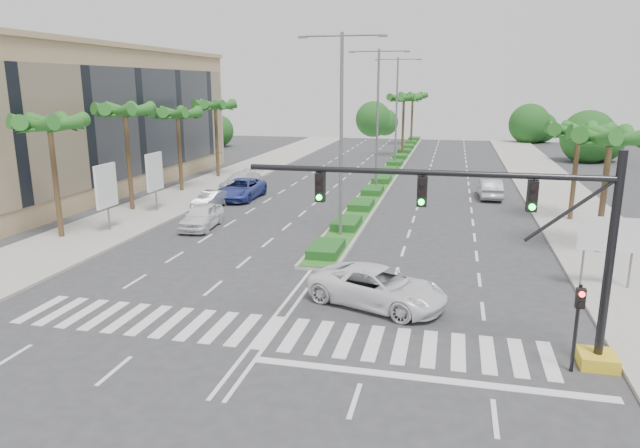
# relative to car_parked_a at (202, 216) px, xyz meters

# --- Properties ---
(ground) EXTENTS (160.00, 160.00, 0.00)m
(ground) POSITION_rel_car_parked_a_xyz_m (9.28, -14.37, -0.79)
(ground) COLOR #333335
(ground) RESTS_ON ground
(footpath_right) EXTENTS (6.00, 120.00, 0.15)m
(footpath_right) POSITION_rel_car_parked_a_xyz_m (24.48, 5.63, -0.72)
(footpath_right) COLOR gray
(footpath_right) RESTS_ON ground
(footpath_left) EXTENTS (6.00, 120.00, 0.15)m
(footpath_left) POSITION_rel_car_parked_a_xyz_m (-5.92, 5.63, -0.72)
(footpath_left) COLOR gray
(footpath_left) RESTS_ON ground
(median) EXTENTS (2.20, 75.00, 0.20)m
(median) POSITION_rel_car_parked_a_xyz_m (9.28, 30.63, -0.69)
(median) COLOR gray
(median) RESTS_ON ground
(median_grass) EXTENTS (1.80, 75.00, 0.04)m
(median_grass) POSITION_rel_car_parked_a_xyz_m (9.28, 30.63, -0.57)
(median_grass) COLOR #25591E
(median_grass) RESTS_ON median
(building) EXTENTS (12.00, 36.00, 12.00)m
(building) POSITION_rel_car_parked_a_xyz_m (-16.72, 11.63, 5.21)
(building) COLOR tan
(building) RESTS_ON ground
(signal_gantry) EXTENTS (12.60, 1.20, 7.20)m
(signal_gantry) POSITION_rel_car_parked_a_xyz_m (18.55, -14.37, 2.66)
(signal_gantry) COLOR gold
(signal_gantry) RESTS_ON ground
(pedestrian_signal) EXTENTS (0.28, 0.36, 3.00)m
(pedestrian_signal) POSITION_rel_car_parked_a_xyz_m (19.88, -15.05, 1.25)
(pedestrian_signal) COLOR black
(pedestrian_signal) RESTS_ON ground
(direction_sign) EXTENTS (2.70, 0.11, 3.40)m
(direction_sign) POSITION_rel_car_parked_a_xyz_m (22.78, -6.38, 1.66)
(direction_sign) COLOR slate
(direction_sign) RESTS_ON ground
(billboard_near) EXTENTS (0.18, 2.10, 4.35)m
(billboard_near) POSITION_rel_car_parked_a_xyz_m (-5.22, -2.37, 2.17)
(billboard_near) COLOR slate
(billboard_near) RESTS_ON ground
(billboard_far) EXTENTS (0.18, 2.10, 4.35)m
(billboard_far) POSITION_rel_car_parked_a_xyz_m (-5.22, 3.63, 2.17)
(billboard_far) COLOR slate
(billboard_far) RESTS_ON ground
(palm_left_near) EXTENTS (4.57, 4.68, 7.55)m
(palm_left_near) POSITION_rel_car_parked_a_xyz_m (-7.22, -4.37, 5.90)
(palm_left_near) COLOR brown
(palm_left_near) RESTS_ON ground
(palm_left_mid) EXTENTS (4.57, 4.68, 7.95)m
(palm_left_mid) POSITION_rel_car_parked_a_xyz_m (-7.22, 3.63, 6.28)
(palm_left_mid) COLOR brown
(palm_left_mid) RESTS_ON ground
(palm_left_far) EXTENTS (4.57, 4.68, 7.35)m
(palm_left_far) POSITION_rel_car_parked_a_xyz_m (-7.22, 11.63, 5.70)
(palm_left_far) COLOR brown
(palm_left_far) RESTS_ON ground
(palm_left_end) EXTENTS (4.57, 4.68, 7.75)m
(palm_left_end) POSITION_rel_car_parked_a_xyz_m (-7.22, 19.63, 6.09)
(palm_left_end) COLOR brown
(palm_left_end) RESTS_ON ground
(palm_right_near) EXTENTS (4.57, 4.68, 7.05)m
(palm_right_near) POSITION_rel_car_parked_a_xyz_m (23.78, -0.37, 5.41)
(palm_right_near) COLOR brown
(palm_right_near) RESTS_ON ground
(palm_right_far) EXTENTS (4.57, 4.68, 6.75)m
(palm_right_far) POSITION_rel_car_parked_a_xyz_m (23.78, 7.63, 5.12)
(palm_right_far) COLOR brown
(palm_right_far) RESTS_ON ground
(palm_median_a) EXTENTS (4.57, 4.68, 8.05)m
(palm_median_a) POSITION_rel_car_parked_a_xyz_m (9.28, 40.63, 6.38)
(palm_median_a) COLOR brown
(palm_median_a) RESTS_ON ground
(palm_median_b) EXTENTS (4.57, 4.68, 8.05)m
(palm_median_b) POSITION_rel_car_parked_a_xyz_m (9.28, 55.63, 6.38)
(palm_median_b) COLOR brown
(palm_median_b) RESTS_ON ground
(streetlight_near) EXTENTS (5.10, 0.25, 12.00)m
(streetlight_near) POSITION_rel_car_parked_a_xyz_m (9.28, -0.37, 6.01)
(streetlight_near) COLOR slate
(streetlight_near) RESTS_ON ground
(streetlight_mid) EXTENTS (5.10, 0.25, 12.00)m
(streetlight_mid) POSITION_rel_car_parked_a_xyz_m (9.28, 15.63, 6.01)
(streetlight_mid) COLOR slate
(streetlight_mid) RESTS_ON ground
(streetlight_far) EXTENTS (5.10, 0.25, 12.00)m
(streetlight_far) POSITION_rel_car_parked_a_xyz_m (9.28, 31.63, 6.01)
(streetlight_far) COLOR slate
(streetlight_far) RESTS_ON ground
(car_parked_a) EXTENTS (2.26, 4.80, 1.59)m
(car_parked_a) POSITION_rel_car_parked_a_xyz_m (0.00, 0.00, 0.00)
(car_parked_a) COLOR white
(car_parked_a) RESTS_ON ground
(car_parked_b) EXTENTS (1.70, 4.02, 1.29)m
(car_parked_b) POSITION_rel_car_parked_a_xyz_m (-1.97, 5.87, -0.15)
(car_parked_b) COLOR #AFB0B4
(car_parked_b) RESTS_ON ground
(car_parked_c) EXTENTS (2.78, 5.95, 1.65)m
(car_parked_c) POSITION_rel_car_parked_a_xyz_m (-0.99, 9.73, 0.03)
(car_parked_c) COLOR #303C93
(car_parked_c) RESTS_ON ground
(car_parked_d) EXTENTS (2.80, 5.58, 1.56)m
(car_parked_d) POSITION_rel_car_parked_a_xyz_m (-2.52, 13.69, -0.02)
(car_parked_d) COLOR silver
(car_parked_d) RESTS_ON ground
(car_crossing) EXTENTS (6.50, 4.63, 1.65)m
(car_crossing) POSITION_rel_car_parked_a_xyz_m (12.93, -10.69, 0.03)
(car_crossing) COLOR white
(car_crossing) RESTS_ON ground
(car_right) EXTENTS (1.93, 4.94, 1.60)m
(car_right) POSITION_rel_car_parked_a_xyz_m (18.81, 14.79, 0.01)
(car_right) COLOR #9FA0A4
(car_right) RESTS_ON ground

